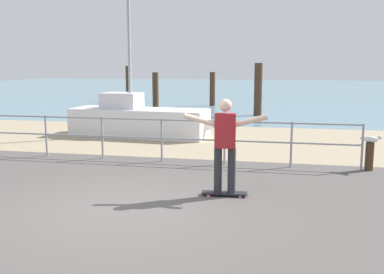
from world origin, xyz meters
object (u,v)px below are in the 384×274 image
object	(u,v)px
seagull	(371,139)
skateboarder	(225,140)
skateboard	(224,193)
bollard_short	(369,157)
sailboat	(144,121)

from	to	relation	value
seagull	skateboarder	bearing A→B (deg)	-137.85
skateboard	seagull	bearing A→B (deg)	42.15
bollard_short	skateboarder	bearing A→B (deg)	-137.62
skateboarder	bollard_short	xyz separation A→B (m)	(2.83, 2.58, -0.70)
bollard_short	seagull	size ratio (longest dim) A/B	1.38
sailboat	seagull	world-z (taller)	sailboat
bollard_short	seagull	xyz separation A→B (m)	(0.02, -0.01, 0.40)
sailboat	skateboard	distance (m)	7.01
skateboard	skateboarder	distance (m)	0.95
sailboat	skateboarder	world-z (taller)	sailboat
skateboarder	bollard_short	size ratio (longest dim) A/B	2.59
sailboat	seagull	size ratio (longest dim) A/B	10.86
sailboat	skateboard	world-z (taller)	sailboat
skateboard	bollard_short	distance (m)	3.83
skateboarder	bollard_short	bearing A→B (deg)	42.38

